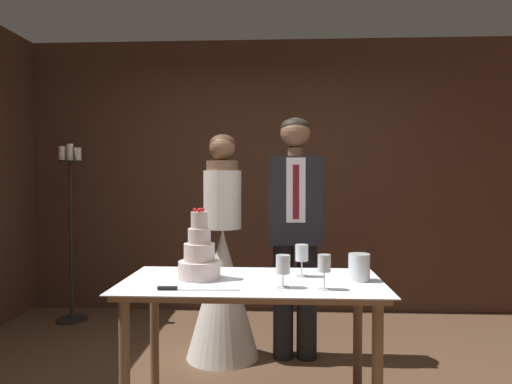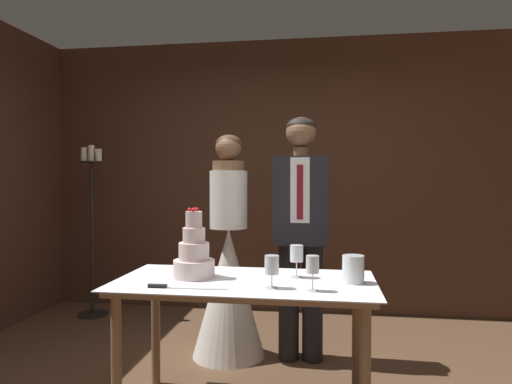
# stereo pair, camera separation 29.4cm
# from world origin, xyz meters

# --- Properties ---
(wall_back) EXTENTS (4.96, 0.12, 2.71)m
(wall_back) POSITION_xyz_m (0.00, 2.16, 1.36)
(wall_back) COLOR #472B1E
(wall_back) RESTS_ON ground_plane
(cake_table) EXTENTS (1.45, 0.74, 0.76)m
(cake_table) POSITION_xyz_m (0.00, 0.06, 0.67)
(cake_table) COLOR #8E6B4C
(cake_table) RESTS_ON ground_plane
(tiered_cake) EXTENTS (0.24, 0.24, 0.40)m
(tiered_cake) POSITION_xyz_m (-0.30, 0.09, 0.89)
(tiered_cake) COLOR beige
(tiered_cake) RESTS_ON cake_table
(cake_knife) EXTENTS (0.42, 0.04, 0.02)m
(cake_knife) POSITION_xyz_m (-0.34, -0.18, 0.77)
(cake_knife) COLOR silver
(cake_knife) RESTS_ON cake_table
(wine_glass_near) EXTENTS (0.07, 0.07, 0.18)m
(wine_glass_near) POSITION_xyz_m (0.38, -0.13, 0.89)
(wine_glass_near) COLOR silver
(wine_glass_near) RESTS_ON cake_table
(wine_glass_middle) EXTENTS (0.08, 0.08, 0.19)m
(wine_glass_middle) POSITION_xyz_m (0.28, 0.18, 0.89)
(wine_glass_middle) COLOR silver
(wine_glass_middle) RESTS_ON cake_table
(wine_glass_far) EXTENTS (0.08, 0.08, 0.17)m
(wine_glass_far) POSITION_xyz_m (0.17, -0.10, 0.87)
(wine_glass_far) COLOR silver
(wine_glass_far) RESTS_ON cake_table
(hurricane_candle) EXTENTS (0.12, 0.12, 0.15)m
(hurricane_candle) POSITION_xyz_m (0.60, 0.08, 0.83)
(hurricane_candle) COLOR silver
(hurricane_candle) RESTS_ON cake_table
(bride) EXTENTS (0.54, 0.54, 1.66)m
(bride) POSITION_xyz_m (-0.27, 0.89, 0.60)
(bride) COLOR white
(bride) RESTS_ON ground_plane
(groom) EXTENTS (0.39, 0.25, 1.77)m
(groom) POSITION_xyz_m (0.27, 0.89, 1.00)
(groom) COLOR black
(groom) RESTS_ON ground_plane
(candle_stand) EXTENTS (0.28, 0.28, 1.65)m
(candle_stand) POSITION_xyz_m (-1.79, 1.68, 0.85)
(candle_stand) COLOR black
(candle_stand) RESTS_ON ground_plane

